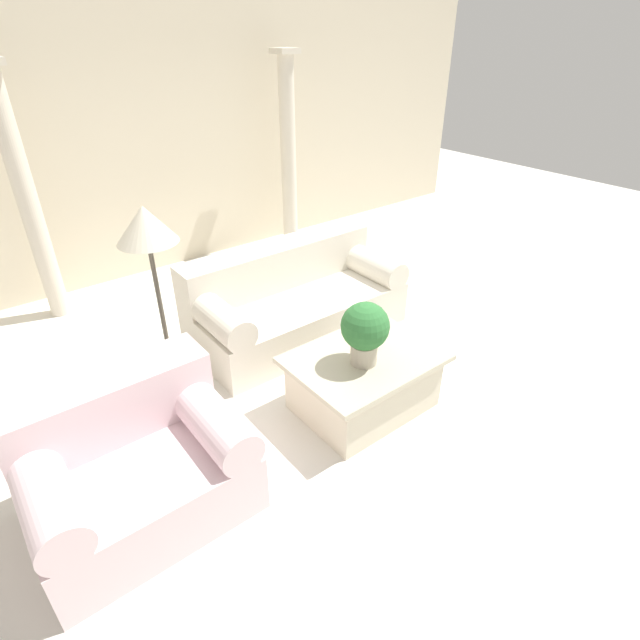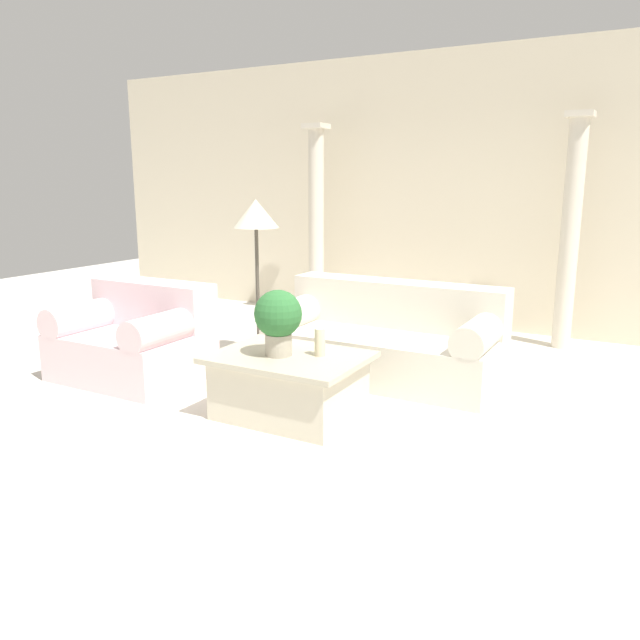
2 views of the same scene
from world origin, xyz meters
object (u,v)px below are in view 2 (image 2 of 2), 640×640
object	(u,v)px
coffee_table	(289,385)
floor_lamp	(256,220)
potted_plant	(278,318)
loveseat	(136,338)
sofa_long	(387,339)

from	to	relation	value
coffee_table	floor_lamp	distance (m)	1.94
potted_plant	loveseat	bearing A→B (deg)	172.15
sofa_long	potted_plant	xyz separation A→B (m)	(-0.31, -1.32, 0.42)
sofa_long	loveseat	bearing A→B (deg)	-151.23
coffee_table	potted_plant	size ratio (longest dim) A/B	2.28
sofa_long	coffee_table	size ratio (longest dim) A/B	1.81
floor_lamp	coffee_table	bearing A→B (deg)	-47.34
sofa_long	floor_lamp	world-z (taller)	floor_lamp
loveseat	potted_plant	size ratio (longest dim) A/B	2.53
loveseat	coffee_table	xyz separation A→B (m)	(1.73, -0.18, -0.11)
potted_plant	floor_lamp	distance (m)	1.69
sofa_long	loveseat	distance (m)	2.26
potted_plant	floor_lamp	world-z (taller)	floor_lamp
coffee_table	floor_lamp	size ratio (longest dim) A/B	0.71
sofa_long	potted_plant	distance (m)	1.42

